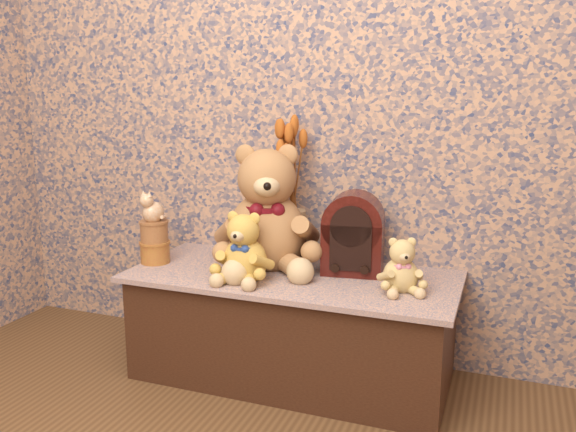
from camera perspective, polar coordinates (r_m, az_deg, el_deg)
name	(u,v)px	position (r m, az deg, el deg)	size (l,w,h in m)	color
display_shelf	(292,325)	(2.40, 0.43, -10.42)	(1.27, 0.58, 0.43)	#3B4D79
teddy_large	(267,202)	(2.37, -2.03, 1.37)	(0.42, 0.50, 0.53)	#A56E40
teddy_medium	(245,243)	(2.23, -4.15, -2.62)	(0.22, 0.27, 0.28)	#B07931
teddy_small	(401,262)	(2.15, 10.78, -4.35)	(0.17, 0.20, 0.21)	tan
cathedral_radio	(353,233)	(2.32, 6.28, -1.60)	(0.23, 0.17, 0.32)	#350E09
ceramic_vase	(290,236)	(2.46, 0.16, -1.95)	(0.13, 0.13, 0.22)	tan
dried_stalks	(290,154)	(2.40, 0.16, 5.98)	(0.24, 0.24, 0.46)	#B4561C
biscuit_tin_lower	(155,252)	(2.53, -12.59, -3.41)	(0.12, 0.12, 0.09)	gold
biscuit_tin_upper	(154,232)	(2.51, -12.68, -1.48)	(0.11, 0.11, 0.09)	tan
cat_figurine	(153,205)	(2.48, -12.80, 0.99)	(0.10, 0.11, 0.13)	silver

